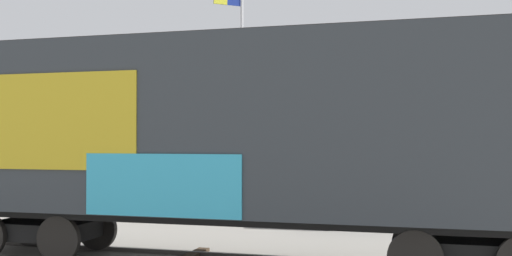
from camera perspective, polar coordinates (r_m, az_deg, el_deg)
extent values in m
cube|color=#4C4742|center=(12.60, -1.05, -11.96)|extent=(59.99, 1.04, 0.08)
cube|color=#33383D|center=(11.69, -2.07, 0.17)|extent=(13.68, 3.01, 3.25)
cube|color=#2D2823|center=(11.85, -2.06, 8.63)|extent=(12.96, 0.60, 0.24)
cube|color=gold|center=(11.66, -17.78, 0.63)|extent=(3.00, 0.08, 1.79)
cube|color=#33A5CC|center=(10.71, -8.90, -5.35)|extent=(2.94, 0.08, 1.10)
cube|color=black|center=(11.78, -2.07, -8.24)|extent=(13.38, 1.75, 0.20)
cube|color=black|center=(13.73, -19.37, -9.01)|extent=(2.12, 1.29, 0.36)
cylinder|color=black|center=(14.81, -20.47, -8.61)|extent=(0.92, 0.13, 0.92)
cylinder|color=black|center=(12.67, -18.08, -9.92)|extent=(0.92, 0.13, 0.92)
cylinder|color=black|center=(13.88, -14.72, -9.15)|extent=(0.92, 0.13, 0.92)
cube|color=black|center=(11.30, 19.21, -10.75)|extent=(2.12, 1.29, 0.36)
cylinder|color=black|center=(12.00, 14.88, -10.44)|extent=(0.92, 0.13, 0.92)
cylinder|color=silver|center=(23.50, -1.35, 3.10)|extent=(0.12, 0.12, 8.25)
cube|color=gray|center=(72.99, 14.30, 1.24)|extent=(113.19, 32.09, 10.60)
cube|color=#9E9384|center=(70.56, -8.54, 6.62)|extent=(5.13, 3.60, 2.46)
cube|color=brown|center=(73.75, -13.41, 6.42)|extent=(4.90, 4.66, 2.76)
cone|color=#193D23|center=(67.76, 19.64, 7.65)|extent=(2.01, 2.01, 4.01)
cone|color=#193D23|center=(66.66, 12.34, 7.90)|extent=(2.16, 2.16, 4.32)
cube|color=silver|center=(18.85, -5.67, -6.26)|extent=(4.75, 1.97, 0.78)
cube|color=#2D333D|center=(18.93, -6.67, -4.15)|extent=(2.42, 1.72, 0.59)
cylinder|color=black|center=(19.23, -0.26, -7.33)|extent=(0.65, 0.24, 0.64)
cylinder|color=black|center=(17.57, -1.76, -7.93)|extent=(0.65, 0.24, 0.64)
cylinder|color=black|center=(20.30, -9.06, -6.99)|extent=(0.65, 0.24, 0.64)
cylinder|color=black|center=(18.73, -11.24, -7.48)|extent=(0.65, 0.24, 0.64)
cube|color=navy|center=(17.41, 9.50, -6.98)|extent=(4.27, 2.15, 0.60)
cube|color=#2D333D|center=(17.37, 8.82, -4.83)|extent=(2.33, 1.82, 0.71)
cylinder|color=black|center=(18.30, 14.08, -7.62)|extent=(0.65, 0.27, 0.64)
cylinder|color=black|center=(16.57, 14.27, -8.32)|extent=(0.65, 0.27, 0.64)
cylinder|color=black|center=(18.44, 5.22, -7.60)|extent=(0.65, 0.27, 0.64)
cylinder|color=black|center=(16.71, 4.47, -8.28)|extent=(0.65, 0.27, 0.64)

